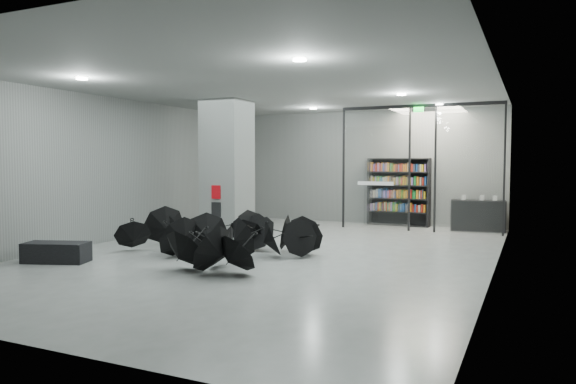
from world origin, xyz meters
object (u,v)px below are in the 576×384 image
at_px(column, 227,169).
at_px(bench, 56,252).
at_px(bookshelf, 399,192).
at_px(shop_counter, 478,216).
at_px(umbrella_cluster, 222,243).

relative_size(column, bench, 2.90).
bearing_deg(bookshelf, column, -128.11).
relative_size(column, bookshelf, 1.72).
height_order(shop_counter, umbrella_cluster, umbrella_cluster).
height_order(bench, shop_counter, shop_counter).
xyz_separation_m(bench, umbrella_cluster, (2.95, 2.16, 0.09)).
bearing_deg(bench, column, 55.71).
xyz_separation_m(column, bench, (-1.35, -5.02, -1.78)).
xyz_separation_m(bookshelf, shop_counter, (2.63, -0.37, -0.67)).
bearing_deg(umbrella_cluster, column, 119.19).
bearing_deg(column, bookshelf, 50.07).
bearing_deg(bookshelf, shop_counter, -6.12).
distance_m(column, umbrella_cluster, 3.69).
bearing_deg(bench, shop_counter, 30.52).
distance_m(bookshelf, shop_counter, 2.74).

